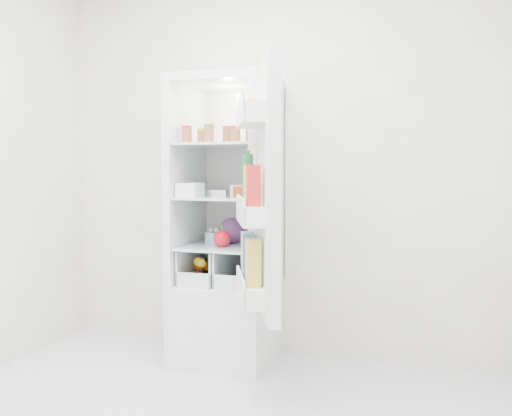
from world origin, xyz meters
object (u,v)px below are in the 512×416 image
at_px(red_cabbage, 232,231).
at_px(fridge_door, 262,196).
at_px(mushroom_bowl, 217,238).
at_px(refrigerator, 229,256).

bearing_deg(red_cabbage, fridge_door, -56.62).
bearing_deg(mushroom_bowl, fridge_door, -49.82).
height_order(refrigerator, mushroom_bowl, refrigerator).
bearing_deg(fridge_door, red_cabbage, 8.64).
distance_m(mushroom_bowl, fridge_door, 0.85).
xyz_separation_m(refrigerator, fridge_door, (0.43, -0.61, 0.43)).
xyz_separation_m(red_cabbage, fridge_door, (0.42, -0.64, 0.26)).
distance_m(red_cabbage, fridge_door, 0.81).
relative_size(red_cabbage, mushroom_bowl, 1.04).
bearing_deg(fridge_door, refrigerator, 10.23).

